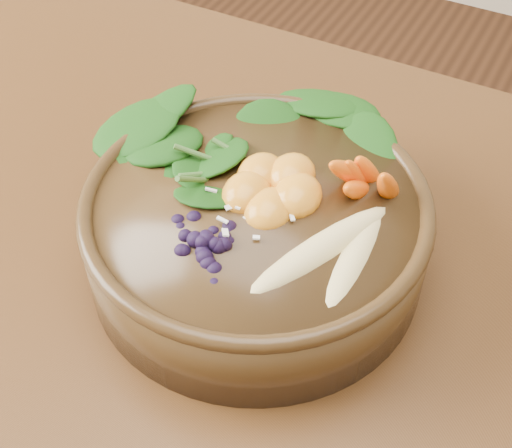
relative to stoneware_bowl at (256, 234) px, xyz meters
The scene contains 7 objects.
stoneware_bowl is the anchor object (origin of this frame).
kale_heap 0.08m from the stoneware_bowl, 110.72° to the left, with size 0.16×0.14×0.04m, color #17460F, non-canonical shape.
carrot_cluster 0.10m from the stoneware_bowl, 40.16° to the left, with size 0.05×0.05×0.07m, color orange, non-canonical shape.
banana_halves 0.08m from the stoneware_bowl, 13.40° to the right, with size 0.07×0.13×0.02m.
mandarin_cluster 0.05m from the stoneware_bowl, 67.51° to the left, with size 0.07×0.08×0.03m, color orange, non-canonical shape.
blueberry_pile 0.07m from the stoneware_bowl, 103.28° to the right, with size 0.11×0.09×0.03m, color black, non-canonical shape.
coconut_flakes 0.04m from the stoneware_bowl, 100.44° to the right, with size 0.08×0.06×0.01m, color white, non-canonical shape.
Camera 1 is at (0.14, -0.17, 1.16)m, focal length 50.00 mm.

